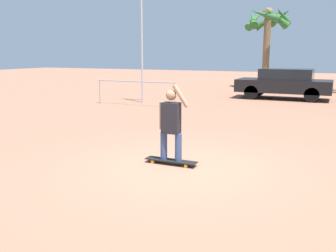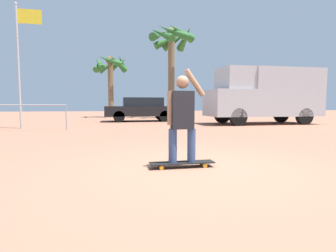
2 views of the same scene
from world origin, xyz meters
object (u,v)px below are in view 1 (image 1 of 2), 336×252
skateboard (171,161)px  person_skateboarder (171,121)px  palm_tree_center_background (268,24)px  flagpole (144,31)px  parked_car_black (284,83)px

skateboard → person_skateboarder: 0.82m
person_skateboarder → palm_tree_center_background: 18.73m
person_skateboarder → palm_tree_center_background: palm_tree_center_background is taller
person_skateboarder → flagpole: bearing=121.3°
skateboard → person_skateboarder: person_skateboarder is taller
parked_car_black → flagpole: 7.41m
parked_car_black → flagpole: (-5.65, -4.15, 2.42)m
palm_tree_center_background → flagpole: bearing=-110.2°
palm_tree_center_background → flagpole: flagpole is taller
skateboard → flagpole: (-5.13, 8.43, 3.14)m
skateboard → parked_car_black: parked_car_black is taller
parked_car_black → flagpole: bearing=-143.7°
parked_car_black → person_skateboarder: bearing=-92.4°
flagpole → parked_car_black: bearing=36.3°
palm_tree_center_background → person_skateboarder: bearing=-85.5°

